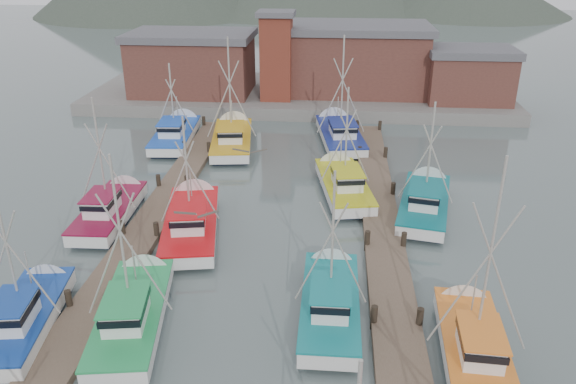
# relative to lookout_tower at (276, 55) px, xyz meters

# --- Properties ---
(ground) EXTENTS (260.00, 260.00, 0.00)m
(ground) POSITION_rel_lookout_tower_xyz_m (2.00, -33.00, -5.55)
(ground) COLOR #516260
(ground) RESTS_ON ground
(dock_left) EXTENTS (2.30, 46.00, 1.50)m
(dock_left) POSITION_rel_lookout_tower_xyz_m (-5.00, -28.96, -5.34)
(dock_left) COLOR brown
(dock_left) RESTS_ON ground
(dock_right) EXTENTS (2.30, 46.00, 1.50)m
(dock_right) POSITION_rel_lookout_tower_xyz_m (9.00, -28.96, -5.34)
(dock_right) COLOR brown
(dock_right) RESTS_ON ground
(quay) EXTENTS (44.00, 16.00, 1.20)m
(quay) POSITION_rel_lookout_tower_xyz_m (2.00, 4.00, -4.95)
(quay) COLOR gray
(quay) RESTS_ON ground
(shed_left) EXTENTS (12.72, 8.48, 6.20)m
(shed_left) POSITION_rel_lookout_tower_xyz_m (-9.00, 2.00, -1.21)
(shed_left) COLOR brown
(shed_left) RESTS_ON quay
(shed_center) EXTENTS (14.84, 9.54, 6.90)m
(shed_center) POSITION_rel_lookout_tower_xyz_m (8.00, 4.00, -0.86)
(shed_center) COLOR brown
(shed_center) RESTS_ON quay
(shed_right) EXTENTS (8.48, 6.36, 5.20)m
(shed_right) POSITION_rel_lookout_tower_xyz_m (19.00, 1.00, -1.71)
(shed_right) COLOR brown
(shed_right) RESTS_ON quay
(lookout_tower) EXTENTS (3.60, 3.60, 8.50)m
(lookout_tower) POSITION_rel_lookout_tower_xyz_m (0.00, 0.00, 0.00)
(lookout_tower) COLOR maroon
(lookout_tower) RESTS_ON quay
(distant_hills) EXTENTS (175.00, 140.00, 42.00)m
(distant_hills) POSITION_rel_lookout_tower_xyz_m (-10.76, 89.59, -5.55)
(distant_hills) COLOR #424C3F
(distant_hills) RESTS_ON ground
(boat_4) EXTENTS (3.87, 8.86, 9.06)m
(boat_4) POSITION_rel_lookout_tower_xyz_m (-2.74, -35.40, -4.87)
(boat_4) COLOR #0F1933
(boat_4) RESTS_ON ground
(boat_5) EXTENTS (3.22, 8.32, 8.01)m
(boat_5) POSITION_rel_lookout_tower_xyz_m (6.04, -33.86, -4.87)
(boat_5) COLOR #0F1933
(boat_5) RESTS_ON ground
(boat_6) EXTENTS (3.40, 7.94, 8.05)m
(boat_6) POSITION_rel_lookout_tower_xyz_m (-7.33, -36.11, -4.87)
(boat_6) COLOR #0F1933
(boat_6) RESTS_ON ground
(boat_7) EXTENTS (3.83, 8.06, 9.73)m
(boat_7) POSITION_rel_lookout_tower_xyz_m (11.93, -36.40, -4.86)
(boat_7) COLOR #0F1933
(boat_7) RESTS_ON ground
(boat_8) EXTENTS (4.51, 9.82, 8.10)m
(boat_8) POSITION_rel_lookout_tower_xyz_m (-2.31, -26.47, -4.87)
(boat_8) COLOR #0F1933
(boat_8) RESTS_ON ground
(boat_9) EXTENTS (4.23, 9.25, 8.25)m
(boat_9) POSITION_rel_lookout_tower_xyz_m (6.63, -20.12, -4.87)
(boat_9) COLOR #0F1933
(boat_9) RESTS_ON ground
(boat_10) EXTENTS (3.48, 8.33, 8.53)m
(boat_10) POSITION_rel_lookout_tower_xyz_m (-7.64, -25.35, -4.87)
(boat_10) COLOR #0F1933
(boat_10) RESTS_ON ground
(boat_11) EXTENTS (4.43, 9.27, 8.09)m
(boat_11) POSITION_rel_lookout_tower_xyz_m (11.88, -22.56, -4.87)
(boat_11) COLOR #0F1933
(boat_11) RESTS_ON ground
(boat_12) EXTENTS (4.31, 10.20, 10.01)m
(boat_12) POSITION_rel_lookout_tower_xyz_m (-2.60, -11.18, -4.87)
(boat_12) COLOR #0F1933
(boat_12) RESTS_ON ground
(boat_13) EXTENTS (4.56, 10.35, 9.99)m
(boat_13) POSITION_rel_lookout_tower_xyz_m (6.37, -9.22, -4.87)
(boat_13) COLOR #0F1933
(boat_13) RESTS_ON ground
(boat_14) EXTENTS (3.59, 9.62, 7.66)m
(boat_14) POSITION_rel_lookout_tower_xyz_m (-7.61, -10.36, -4.87)
(boat_14) COLOR #0F1933
(boat_14) RESTS_ON ground
(gull_near) EXTENTS (1.54, 0.66, 0.24)m
(gull_near) POSITION_rel_lookout_tower_xyz_m (1.40, -38.93, 1.83)
(gull_near) COLOR gray
(gull_near) RESTS_ON ground
(gull_far) EXTENTS (1.55, 0.63, 0.24)m
(gull_far) POSITION_rel_lookout_tower_xyz_m (2.28, -32.64, 1.85)
(gull_far) COLOR gray
(gull_far) RESTS_ON ground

